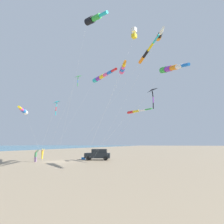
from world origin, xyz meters
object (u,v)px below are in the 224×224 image
Objects in this scene: kite_delta_long_streamer_right at (78,77)px; kite_windsock_orange_high_right at (136,111)px; kite_windsock_green_low_center at (101,77)px; kite_windsock_teal_far_right at (145,54)px; cooler_box at (83,158)px; kite_windsock_checkered_midright at (24,111)px; kite_windsock_yellow_midlevel at (160,35)px; kite_box_white_trailing at (134,33)px; kite_delta_striped_overhead at (57,102)px; kite_delta_long_streamer_left at (152,91)px; kite_windsock_purple_drifting at (123,68)px; kite_windsock_magenta_far_left at (170,69)px; person_child_green_jacket at (42,153)px; kite_windsock_red_high_left at (93,19)px; parked_car at (98,154)px; person_adult_flyer at (36,155)px.

kite_windsock_orange_high_right is (-7.53, -6.01, -4.76)m from kite_delta_long_streamer_right.
kite_windsock_teal_far_right reaches higher than kite_windsock_green_low_center.
kite_windsock_teal_far_right reaches higher than cooler_box.
cooler_box is 0.06× the size of kite_windsock_checkered_midright.
kite_box_white_trailing is (4.01, -1.60, 2.26)m from kite_windsock_yellow_midlevel.
kite_delta_striped_overhead is at bearing 18.25° from kite_windsock_yellow_midlevel.
kite_delta_long_streamer_left is (-2.77, -0.20, 3.33)m from kite_windsock_orange_high_right.
kite_windsock_magenta_far_left is (-7.19, 2.38, -2.08)m from kite_windsock_purple_drifting.
cooler_box is 0.34× the size of person_child_green_jacket.
kite_windsock_red_high_left is at bearing 59.63° from kite_delta_long_streamer_left.
kite_windsock_red_high_left is at bearing 122.25° from cooler_box.
kite_windsock_yellow_midlevel is at bearing 171.15° from kite_windsock_teal_far_right.
person_child_green_jacket is at bearing -8.46° from kite_windsock_green_low_center.
kite_windsock_green_low_center is at bearing -155.66° from kite_windsock_checkered_midright.
kite_windsock_red_high_left reaches higher than parked_car.
cooler_box is at bearing -71.21° from kite_delta_long_streamer_right.
kite_windsock_green_low_center is 0.77× the size of kite_windsock_yellow_midlevel.
person_child_green_jacket is 0.10× the size of kite_windsock_yellow_midlevel.
kite_windsock_purple_drifting is at bearing -151.75° from kite_delta_long_streamer_right.
kite_delta_striped_overhead is (3.78, 6.14, -5.32)m from kite_windsock_green_low_center.
person_child_green_jacket is at bearing -5.65° from kite_windsock_purple_drifting.
kite_box_white_trailing is at bearing 179.03° from kite_windsock_green_low_center.
person_child_green_jacket is at bearing -58.59° from person_adult_flyer.
kite_delta_long_streamer_right is at bearing 6.39° from kite_windsock_yellow_midlevel.
kite_windsock_checkered_midright reaches higher than person_child_green_jacket.
kite_delta_striped_overhead is at bearing 22.87° from kite_windsock_teal_far_right.
kite_delta_long_streamer_left reaches higher than person_child_green_jacket.
kite_windsock_red_high_left is at bearing 44.41° from kite_windsock_teal_far_right.
cooler_box is 20.68m from kite_windsock_magenta_far_left.
person_child_green_jacket is 26.28m from kite_windsock_magenta_far_left.
kite_windsock_yellow_midlevel reaches higher than person_adult_flyer.
kite_box_white_trailing is 8.01m from kite_windsock_red_high_left.
kite_delta_striped_overhead is at bearing -8.30° from kite_windsock_red_high_left.
kite_box_white_trailing is 21.19m from kite_windsock_checkered_midright.
kite_windsock_magenta_far_left is at bearing 120.39° from kite_delta_long_streamer_left.
kite_windsock_teal_far_right is (-10.09, -1.71, 2.76)m from kite_delta_long_streamer_right.
kite_windsock_green_low_center is at bearing -121.60° from kite_delta_striped_overhead.
kite_windsock_yellow_midlevel is (-19.15, -1.37, 16.91)m from person_adult_flyer.
kite_box_white_trailing is (-5.70, 0.10, 6.62)m from kite_windsock_green_low_center.
kite_windsock_purple_drifting is at bearing -18.30° from kite_windsock_magenta_far_left.
kite_windsock_purple_drifting is 8.49m from kite_windsock_red_high_left.
kite_windsock_purple_drifting is at bearing -165.76° from person_adult_flyer.
kite_windsock_checkered_midright is (14.42, 5.13, -6.90)m from kite_windsock_purple_drifting.
kite_windsock_orange_high_right is at bearing 4.10° from kite_delta_long_streamer_left.
kite_delta_long_streamer_left reaches higher than kite_windsock_checkered_midright.
person_adult_flyer is at bearing 14.24° from kite_windsock_purple_drifting.
cooler_box is 14.60m from kite_windsock_green_low_center.
kite_windsock_orange_high_right is at bearing 177.38° from parked_car.
kite_windsock_red_high_left is (-1.84, 6.96, 5.15)m from kite_windsock_green_low_center.
kite_windsock_yellow_midlevel is 4.88m from kite_box_white_trailing.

